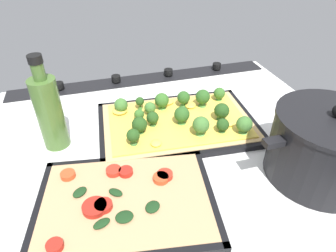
# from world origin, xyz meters

# --- Properties ---
(ground_plane) EXTENTS (0.85, 0.73, 0.03)m
(ground_plane) POSITION_xyz_m (0.00, 0.00, -0.01)
(ground_plane) COLOR white
(stove_control_panel) EXTENTS (0.82, 0.07, 0.03)m
(stove_control_panel) POSITION_xyz_m (0.00, -0.33, 0.01)
(stove_control_panel) COLOR black
(stove_control_panel) RESTS_ON ground_plane
(baking_tray_front) EXTENTS (0.40, 0.28, 0.01)m
(baking_tray_front) POSITION_xyz_m (-0.03, -0.05, 0.00)
(baking_tray_front) COLOR black
(baking_tray_front) RESTS_ON ground_plane
(broccoli_pizza) EXTENTS (0.38, 0.26, 0.06)m
(broccoli_pizza) POSITION_xyz_m (-0.03, -0.06, 0.02)
(broccoli_pizza) COLOR tan
(broccoli_pizza) RESTS_ON baking_tray_front
(baking_tray_back) EXTENTS (0.35, 0.28, 0.01)m
(baking_tray_back) POSITION_xyz_m (0.13, 0.15, 0.00)
(baking_tray_back) COLOR black
(baking_tray_back) RESTS_ON ground_plane
(veggie_pizza_back) EXTENTS (0.32, 0.25, 0.02)m
(veggie_pizza_back) POSITION_xyz_m (0.14, 0.15, 0.01)
(veggie_pizza_back) COLOR tan
(veggie_pizza_back) RESTS_ON baking_tray_back
(cooking_pot) EXTENTS (0.28, 0.21, 0.16)m
(cooking_pot) POSITION_xyz_m (-0.25, 0.18, 0.07)
(cooking_pot) COLOR black
(cooking_pot) RESTS_ON ground_plane
(oil_bottle) EXTENTS (0.06, 0.06, 0.21)m
(oil_bottle) POSITION_xyz_m (0.26, -0.06, 0.09)
(oil_bottle) COLOR #476B2D
(oil_bottle) RESTS_ON ground_plane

